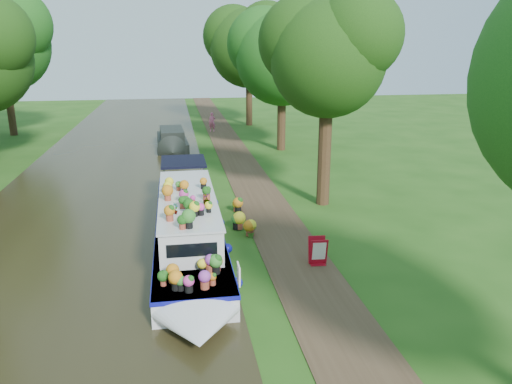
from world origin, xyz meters
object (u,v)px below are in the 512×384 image
object	(u,v)px
pedestrian_pink	(212,122)
second_boat	(172,140)
plant_boat	(188,225)
sandwich_board	(318,252)

from	to	relation	value
pedestrian_pink	second_boat	bearing A→B (deg)	-100.22
plant_boat	pedestrian_pink	distance (m)	24.29
sandwich_board	pedestrian_pink	world-z (taller)	pedestrian_pink
second_boat	sandwich_board	xyz separation A→B (m)	(4.53, -20.06, -0.10)
pedestrian_pink	plant_boat	bearing A→B (deg)	-78.85
sandwich_board	plant_boat	bearing A→B (deg)	156.35
plant_boat	pedestrian_pink	world-z (taller)	plant_boat
sandwich_board	second_boat	bearing A→B (deg)	106.34
sandwich_board	pedestrian_pink	distance (m)	26.24
plant_boat	pedestrian_pink	xyz separation A→B (m)	(2.75, 24.13, -0.06)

